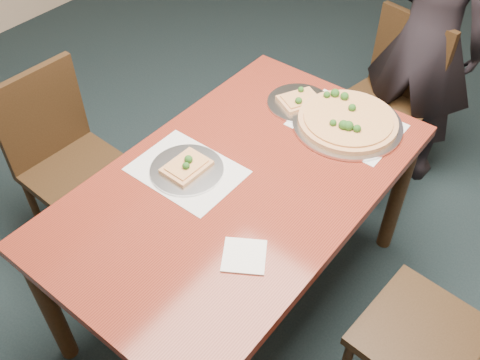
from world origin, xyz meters
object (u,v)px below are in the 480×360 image
Objects in this scene: chair_right at (451,341)px; diner at (428,39)px; chair_far at (390,94)px; slice_plate_far at (299,102)px; dining_table at (240,197)px; pizza_pan at (347,121)px; chair_left at (65,155)px; slice_plate_near at (187,168)px.

chair_right is 1.50m from diner.
slice_plate_far is at bearing -94.07° from chair_far.
chair_far is 0.57× the size of diner.
dining_table is 3.30× the size of pizza_pan.
chair_far is at bearing 96.79° from pizza_pan.
slice_plate_near is at bearing -79.65° from chair_left.
chair_far is at bearing 75.83° from slice_plate_far.
chair_right is 3.25× the size of slice_plate_near.
pizza_pan is at bearing -120.62° from chair_right.
pizza_pan is at bearing 74.47° from dining_table.
slice_plate_near is (-0.34, -0.62, -0.01)m from pizza_pan.
chair_far is 1.40m from chair_right.
diner is at bearing 72.85° from slice_plate_far.
chair_far is 1.00× the size of chair_left.
slice_plate_near is at bearing -118.63° from pizza_pan.
pizza_pan reaches higher than slice_plate_near.
diner is 3.52× the size of pizza_pan.
pizza_pan reaches higher than dining_table.
slice_plate_far is (0.78, 0.72, 0.25)m from chair_left.
chair_left is at bearing -171.69° from slice_plate_near.
pizza_pan is 0.24m from slice_plate_far.
chair_right is 1.10m from slice_plate_near.
pizza_pan is (0.15, 0.53, 0.11)m from dining_table.
chair_left is at bearing -167.99° from dining_table.
dining_table is at bearing -105.53° from pizza_pan.
chair_right is 0.57× the size of diner.
dining_table is 1.65× the size of chair_right.
chair_left is 2.00× the size of pizza_pan.
chair_left and chair_right have the same top height.
slice_plate_far is at bearing -113.57° from chair_right.
chair_right is 3.25× the size of slice_plate_far.
diner is 1.42m from slice_plate_near.
diner reaches higher than chair_far.
chair_left is at bearing -79.21° from chair_right.
slice_plate_far is (-0.97, 0.51, 0.25)m from chair_right.
chair_left is 3.25× the size of slice_plate_far.
dining_table is 5.36× the size of slice_plate_near.
diner is 5.73× the size of slice_plate_near.
chair_left is 3.25× the size of slice_plate_near.
chair_far is 0.69m from pizza_pan.
chair_left is 1.00× the size of chair_right.
slice_plate_near is (-0.34, -1.38, -0.04)m from diner.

